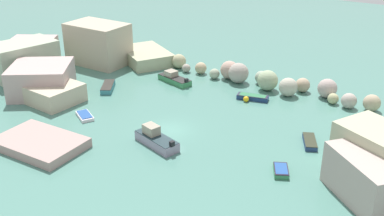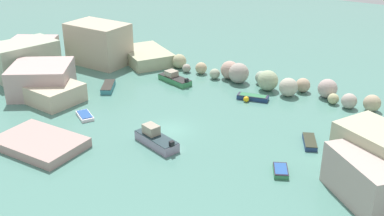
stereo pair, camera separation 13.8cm
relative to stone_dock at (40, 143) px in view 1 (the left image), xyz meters
The scene contains 13 objects.
cove_water 13.21m from the stone_dock, 50.04° to the left, with size 160.00×160.00×0.00m, color slate.
cliff_headland_left 22.35m from the stone_dock, 134.44° to the left, with size 25.82×26.46×6.00m.
rock_breakwater 29.26m from the stone_dock, 66.57° to the left, with size 29.16×4.53×2.70m.
stone_dock is the anchor object (origin of this frame).
channel_buoy 24.31m from the stone_dock, 61.29° to the left, with size 0.69×0.69×0.69m, color gold.
moored_boat_0 11.39m from the stone_dock, 36.03° to the left, with size 5.41×3.05×1.91m.
moored_boat_1 21.84m from the stone_dock, 88.34° to the left, with size 5.33×2.89×1.50m.
moored_boat_2 26.74m from the stone_dock, 34.91° to the left, with size 2.48×3.40×0.52m.
moored_boat_3 7.50m from the stone_dock, 100.61° to the left, with size 3.15×2.56×0.43m.
moored_boat_4 25.40m from the stone_dock, 61.69° to the left, with size 3.97×2.15×0.60m.
moored_boat_5 23.38m from the stone_dock, 21.82° to the left, with size 2.18×2.60×0.51m.
moored_boat_6 2.13m from the stone_dock, 42.45° to the left, with size 3.30×3.12×0.60m.
moored_boat_7 15.87m from the stone_dock, 108.42° to the left, with size 3.34×4.05×0.69m.
Camera 1 is at (26.00, -35.16, 22.19)m, focal length 43.16 mm.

